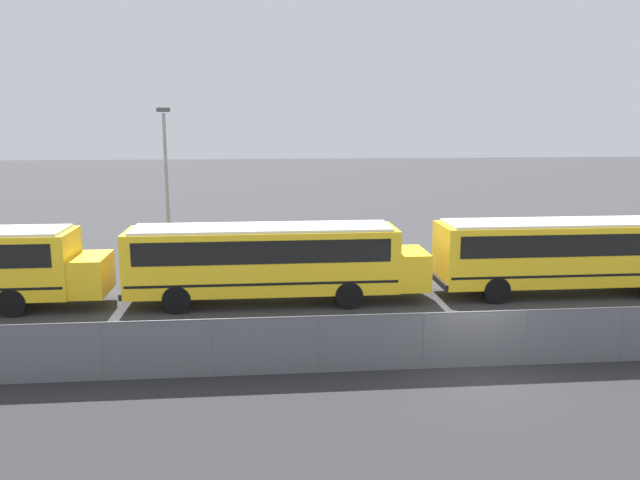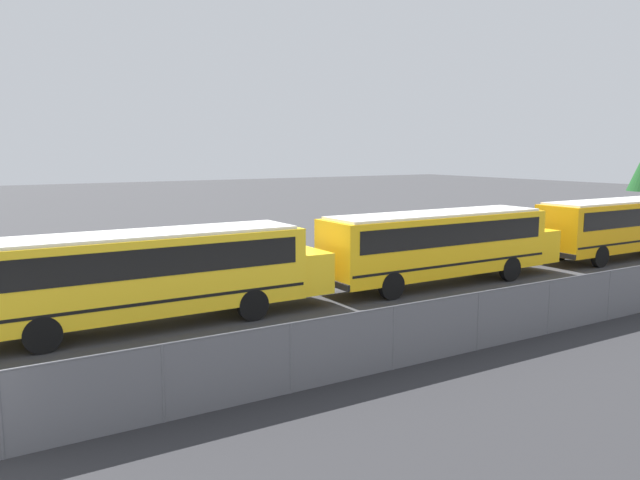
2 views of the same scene
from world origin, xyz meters
TOP-DOWN VIEW (x-y plane):
  - ground_plane at (0.00, 0.00)m, footprint 200.00×200.00m
  - fence at (-0.00, -0.00)m, footprint 113.32×0.07m
  - school_bus_3 at (-5.93, 7.25)m, footprint 11.98×2.58m
  - school_bus_4 at (6.61, 7.41)m, footprint 11.98×2.58m
  - light_pole at (-10.70, 13.19)m, footprint 0.60×0.24m

SIDE VIEW (x-z plane):
  - ground_plane at x=0.00m, z-range 0.00..0.00m
  - fence at x=0.00m, z-range 0.02..1.75m
  - school_bus_3 at x=-5.93m, z-range 0.32..3.43m
  - school_bus_4 at x=6.61m, z-range 0.32..3.43m
  - light_pole at x=-10.70m, z-range 0.38..8.16m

